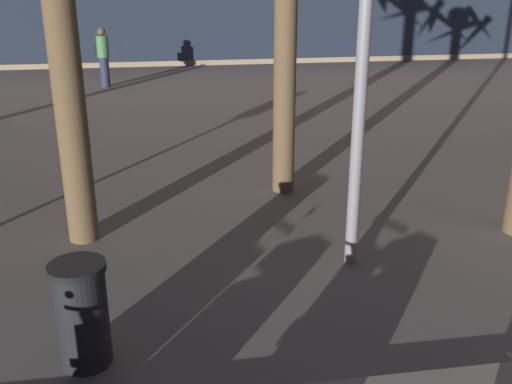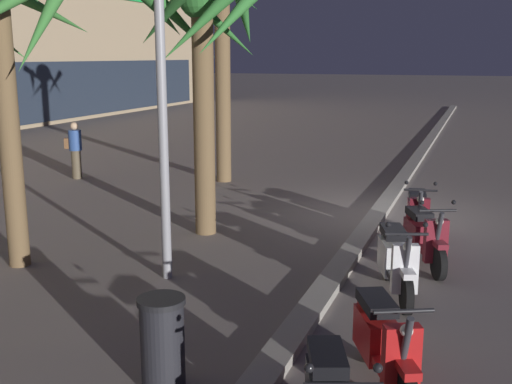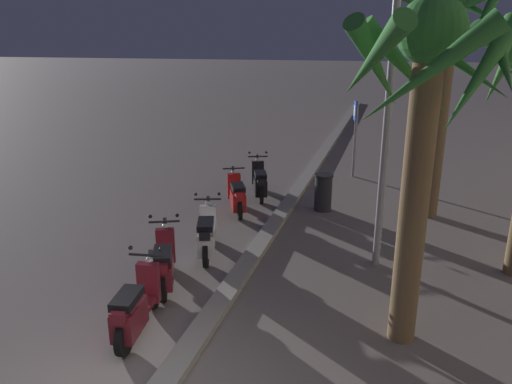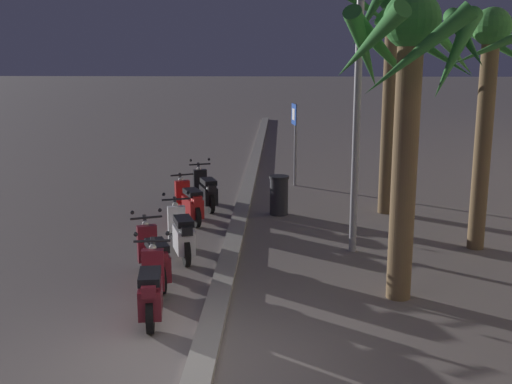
# 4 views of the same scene
# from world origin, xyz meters

# --- Properties ---
(ground_plane) EXTENTS (200.00, 200.00, 0.00)m
(ground_plane) POSITION_xyz_m (0.00, 0.00, 0.00)
(ground_plane) COLOR slate
(curb_strip) EXTENTS (60.00, 0.36, 0.12)m
(curb_strip) POSITION_xyz_m (0.00, 0.04, 0.06)
(curb_strip) COLOR gray
(curb_strip) RESTS_ON ground
(scooter_black_second_in_line) EXTENTS (1.77, 0.86, 1.17)m
(scooter_black_second_in_line) POSITION_xyz_m (-8.19, -0.88, 0.44)
(scooter_black_second_in_line) COLOR black
(scooter_black_second_in_line) RESTS_ON ground
(scooter_red_mid_centre) EXTENTS (1.60, 0.90, 1.04)m
(scooter_red_mid_centre) POSITION_xyz_m (-6.83, -1.10, 0.45)
(scooter_red_mid_centre) COLOR black
(scooter_red_mid_centre) RESTS_ON ground
(scooter_white_lead_nearest) EXTENTS (1.71, 0.80, 1.17)m
(scooter_white_lead_nearest) POSITION_xyz_m (-4.23, -0.87, 0.46)
(scooter_white_lead_nearest) COLOR black
(scooter_white_lead_nearest) RESTS_ON ground
(scooter_maroon_mid_rear) EXTENTS (1.65, 0.87, 1.17)m
(scooter_maroon_mid_rear) POSITION_xyz_m (-2.83, -1.12, 0.45)
(scooter_maroon_mid_rear) COLOR black
(scooter_maroon_mid_rear) RESTS_ON ground
(scooter_maroon_mid_front) EXTENTS (1.75, 0.61, 1.17)m
(scooter_maroon_mid_front) POSITION_xyz_m (-1.41, -0.87, 0.45)
(scooter_maroon_mid_front) COLOR black
(scooter_maroon_mid_front) RESTS_ON ground
(crossing_sign) EXTENTS (0.59, 0.17, 2.40)m
(crossing_sign) POSITION_xyz_m (-11.10, 1.39, 1.50)
(crossing_sign) COLOR #939399
(crossing_sign) RESTS_ON ground
(palm_tree_far_corner) EXTENTS (2.34, 2.34, 4.72)m
(palm_tree_far_corner) POSITION_xyz_m (-2.41, 2.90, 3.50)
(palm_tree_far_corner) COLOR brown
(palm_tree_far_corner) RESTS_ON ground
(palm_tree_near_sign) EXTENTS (2.48, 2.63, 4.67)m
(palm_tree_near_sign) POSITION_xyz_m (-5.11, 4.89, 3.48)
(palm_tree_near_sign) COLOR brown
(palm_tree_near_sign) RESTS_ON ground
(palm_tree_by_mall_entrance) EXTENTS (2.41, 2.58, 5.54)m
(palm_tree_by_mall_entrance) POSITION_xyz_m (-7.94, 3.58, 4.07)
(palm_tree_by_mall_entrance) COLOR brown
(palm_tree_by_mall_entrance) RESTS_ON ground
(litter_bin) EXTENTS (0.48, 0.48, 0.95)m
(litter_bin) POSITION_xyz_m (-7.65, 0.96, 0.48)
(litter_bin) COLOR #232328
(litter_bin) RESTS_ON ground
(street_lamp) EXTENTS (0.36, 0.36, 6.34)m
(street_lamp) POSITION_xyz_m (-4.81, 2.42, 3.89)
(street_lamp) COLOR #939399
(street_lamp) RESTS_ON ground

